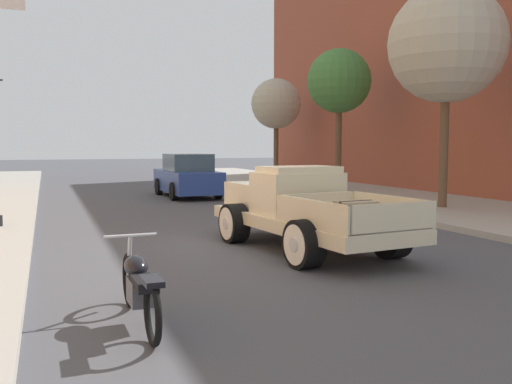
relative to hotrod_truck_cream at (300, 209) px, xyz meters
The scene contains 8 objects.
ground_plane 1.10m from the hotrod_truck_cream, 117.26° to the left, with size 140.00×140.00×0.00m, color #47474C.
building_right_storefront 19.49m from the hotrod_truck_cream, 34.00° to the left, with size 12.00×28.00×11.34m, color brown.
hotrod_truck_cream is the anchor object (origin of this frame).
motorcycle_parked 5.11m from the hotrod_truck_cream, 135.61° to the right, with size 0.62×2.12×0.93m.
car_background_blue 11.22m from the hotrod_truck_cream, 87.41° to the left, with size 1.93×4.33×1.65m.
street_tree_nearest 8.54m from the hotrod_truck_cream, 30.30° to the left, with size 3.40×3.40×6.46m.
street_tree_second 13.03m from the hotrod_truck_cream, 57.60° to the left, with size 2.60×2.60×5.73m.
street_tree_third 19.90m from the hotrod_truck_cream, 68.58° to the left, with size 2.70×2.70×5.41m.
Camera 1 is at (-4.21, -10.41, 1.99)m, focal length 39.11 mm.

